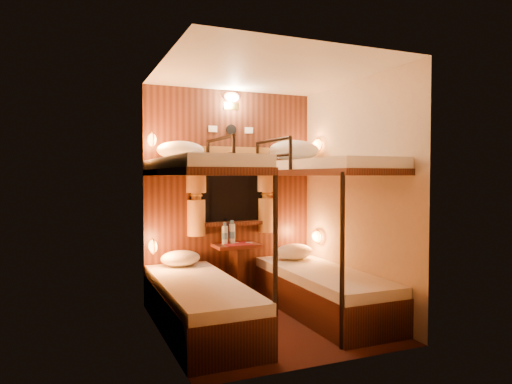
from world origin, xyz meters
name	(u,v)px	position (x,y,z in m)	size (l,w,h in m)	color
floor	(267,323)	(0.00, 0.00, 0.00)	(2.10, 2.10, 0.00)	black
ceiling	(267,72)	(0.00, 0.00, 2.40)	(2.10, 2.10, 0.00)	silver
wall_back	(230,195)	(0.00, 1.05, 1.20)	(2.40, 2.40, 0.00)	#C6B293
wall_front	(325,205)	(0.00, -1.05, 1.20)	(2.40, 2.40, 0.00)	#C6B293
wall_left	(162,201)	(-1.00, 0.00, 1.20)	(2.40, 2.40, 0.00)	#C6B293
wall_right	(355,197)	(1.00, 0.00, 1.20)	(2.40, 2.40, 0.00)	#C6B293
back_panel	(231,195)	(0.00, 1.04, 1.20)	(2.00, 0.03, 2.40)	black
bunk_left	(199,269)	(-0.65, 0.07, 0.56)	(0.72, 1.90, 1.82)	black
bunk_right	(322,260)	(0.65, 0.07, 0.56)	(0.72, 1.90, 1.82)	black
window	(232,196)	(0.00, 1.00, 1.18)	(1.00, 0.12, 0.79)	black
curtains	(233,189)	(0.00, 0.97, 1.26)	(1.10, 0.22, 1.00)	olive
back_fixtures	(232,104)	(0.00, 1.00, 2.25)	(0.54, 0.09, 0.48)	black
reading_lamps	(241,192)	(0.00, 0.70, 1.24)	(2.00, 0.20, 1.25)	orange
table	(236,265)	(0.00, 0.85, 0.41)	(0.50, 0.34, 0.66)	#542413
bottle_left	(225,235)	(-0.13, 0.88, 0.75)	(0.07, 0.07, 0.24)	#99BFE5
bottle_right	(232,234)	(-0.04, 0.88, 0.76)	(0.08, 0.08, 0.26)	#99BFE5
sachet_a	(249,243)	(0.16, 0.86, 0.65)	(0.08, 0.06, 0.01)	silver
sachet_b	(236,243)	(0.02, 0.91, 0.65)	(0.07, 0.05, 0.01)	silver
pillow_lower_left	(180,258)	(-0.65, 0.81, 0.54)	(0.42, 0.30, 0.17)	silver
pillow_lower_right	(294,252)	(0.65, 0.69, 0.54)	(0.45, 0.32, 0.18)	silver
pillow_upper_left	(181,150)	(-0.65, 0.77, 1.69)	(0.50, 0.36, 0.20)	silver
pillow_upper_right	(294,151)	(0.65, 0.69, 1.71)	(0.61, 0.43, 0.24)	silver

